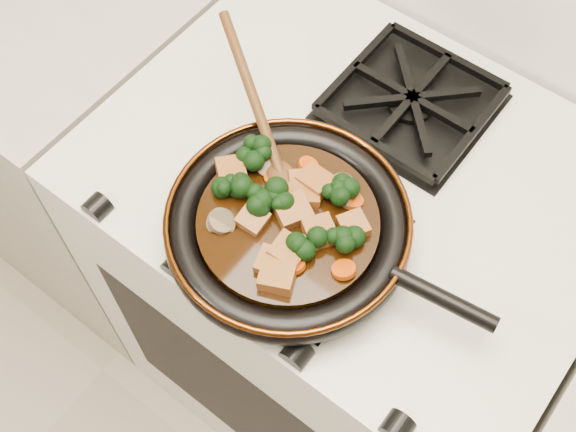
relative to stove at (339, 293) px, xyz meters
The scene contains 36 objects.
stove is the anchor object (origin of this frame).
burner_grate_front 0.48m from the stove, 90.00° to the right, with size 0.23×0.23×0.03m, color black, non-canonical shape.
burner_grate_back 0.48m from the stove, 90.00° to the left, with size 0.23×0.23×0.03m, color black, non-canonical shape.
skillet 0.52m from the stove, 91.80° to the right, with size 0.45×0.33×0.05m.
braising_sauce 0.52m from the stove, 92.60° to the right, with size 0.24×0.24×0.02m, color black.
tofu_cube_0 0.53m from the stove, 96.49° to the right, with size 0.04×0.04×0.02m, color brown.
tofu_cube_1 0.53m from the stove, 101.26° to the right, with size 0.03×0.04×0.02m, color brown.
tofu_cube_2 0.54m from the stove, 93.00° to the right, with size 0.04×0.04×0.02m, color brown.
tofu_cube_3 0.54m from the stove, 75.74° to the right, with size 0.04×0.04×0.02m, color brown.
tofu_cube_4 0.53m from the stove, 102.73° to the right, with size 0.04×0.03×0.02m, color brown.
tofu_cube_5 0.57m from the stove, 81.81° to the right, with size 0.04×0.04×0.02m, color brown.
tofu_cube_6 0.56m from the stove, 85.81° to the right, with size 0.04×0.04×0.02m, color brown.
tofu_cube_7 0.53m from the stove, 60.16° to the right, with size 0.04×0.03×0.02m, color brown.
tofu_cube_8 0.53m from the stove, 94.49° to the right, with size 0.04×0.04×0.02m, color brown.
tofu_cube_9 0.55m from the stove, 83.31° to the right, with size 0.04×0.04×0.02m, color brown.
tofu_cube_10 0.55m from the stove, 102.45° to the right, with size 0.04×0.03×0.02m, color brown.
tofu_cube_11 0.55m from the stove, 125.96° to the right, with size 0.04×0.04×0.02m, color brown.
broccoli_floret_0 0.55m from the stove, 80.14° to the right, with size 0.06×0.06×0.06m, color black, non-canonical shape.
broccoli_floret_1 0.55m from the stove, 118.04° to the right, with size 0.06×0.06×0.05m, color black, non-canonical shape.
broccoli_floret_2 0.53m from the stove, 71.92° to the right, with size 0.06×0.06×0.06m, color black, non-canonical shape.
broccoli_floret_3 0.55m from the stove, 105.56° to the right, with size 0.06×0.06×0.05m, color black, non-canonical shape.
broccoli_floret_4 0.54m from the stove, 65.10° to the right, with size 0.06×0.06×0.05m, color black, non-canonical shape.
broccoli_floret_5 0.54m from the stove, 130.90° to the right, with size 0.06×0.06×0.06m, color black, non-canonical shape.
broccoli_floret_6 0.54m from the stove, 100.86° to the right, with size 0.06×0.06×0.05m, color black, non-canonical shape.
carrot_coin_0 0.54m from the stove, 121.19° to the right, with size 0.03×0.03×0.01m, color #B83905.
carrot_coin_1 0.52m from the stove, 115.44° to the right, with size 0.03×0.03×0.01m, color #B83905.
carrot_coin_2 0.56m from the stove, 78.98° to the right, with size 0.03×0.03×0.01m, color #B83905.
carrot_coin_3 0.53m from the stove, 116.33° to the right, with size 0.03×0.03×0.01m, color #B83905.
carrot_coin_4 0.55m from the stove, 62.00° to the right, with size 0.03×0.03×0.01m, color #B83905.
carrot_coin_5 0.52m from the stove, 62.73° to the right, with size 0.03×0.03×0.01m, color #B83905.
mushroom_slice_0 0.56m from the stove, 108.18° to the right, with size 0.04×0.04×0.01m, color brown.
mushroom_slice_1 0.53m from the stove, 125.77° to the right, with size 0.03×0.03×0.01m, color brown.
mushroom_slice_2 0.56m from the stove, 108.70° to the right, with size 0.03×0.03×0.01m, color brown.
mushroom_slice_3 0.52m from the stove, 75.44° to the right, with size 0.03×0.03×0.01m, color brown.
mushroom_slice_4 0.52m from the stove, 65.24° to the right, with size 0.03×0.03×0.01m, color brown.
wooden_spoon 0.55m from the stove, 146.31° to the right, with size 0.15×0.11×0.25m.
Camera 1 is at (0.27, 1.17, 1.77)m, focal length 45.00 mm.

